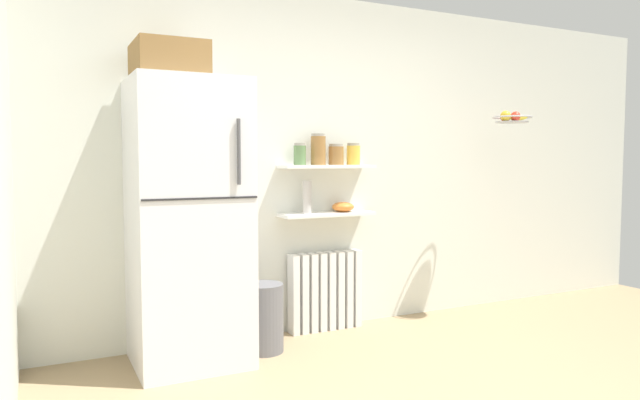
% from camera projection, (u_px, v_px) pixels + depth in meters
% --- Properties ---
extents(ground_plane, '(7.04, 7.04, 0.00)m').
position_uv_depth(ground_plane, '(445.00, 393.00, 3.33)').
color(ground_plane, '#9E8460').
extents(back_wall, '(7.04, 0.10, 2.60)m').
position_uv_depth(back_wall, '(324.00, 164.00, 4.63)').
color(back_wall, silver).
rests_on(back_wall, ground_plane).
extents(refrigerator, '(0.72, 0.71, 2.07)m').
position_uv_depth(refrigerator, '(187.00, 215.00, 3.77)').
color(refrigerator, silver).
rests_on(refrigerator, ground_plane).
extents(radiator, '(0.60, 0.12, 0.61)m').
position_uv_depth(radiator, '(325.00, 291.00, 4.56)').
color(radiator, white).
rests_on(radiator, ground_plane).
extents(wall_shelf_lower, '(0.76, 0.22, 0.02)m').
position_uv_depth(wall_shelf_lower, '(327.00, 214.00, 4.49)').
color(wall_shelf_lower, white).
extents(wall_shelf_upper, '(0.76, 0.22, 0.02)m').
position_uv_depth(wall_shelf_upper, '(327.00, 167.00, 4.46)').
color(wall_shelf_upper, white).
extents(storage_jar_0, '(0.09, 0.09, 0.16)m').
position_uv_depth(storage_jar_0, '(300.00, 154.00, 4.35)').
color(storage_jar_0, '#5B7F4C').
rests_on(storage_jar_0, wall_shelf_upper).
extents(storage_jar_1, '(0.11, 0.11, 0.24)m').
position_uv_depth(storage_jar_1, '(318.00, 150.00, 4.42)').
color(storage_jar_1, olive).
rests_on(storage_jar_1, wall_shelf_upper).
extents(storage_jar_2, '(0.12, 0.12, 0.16)m').
position_uv_depth(storage_jar_2, '(336.00, 155.00, 4.49)').
color(storage_jar_2, olive).
rests_on(storage_jar_2, wall_shelf_upper).
extents(storage_jar_3, '(0.11, 0.11, 0.17)m').
position_uv_depth(storage_jar_3, '(353.00, 154.00, 4.56)').
color(storage_jar_3, yellow).
rests_on(storage_jar_3, wall_shelf_upper).
extents(vase, '(0.07, 0.07, 0.25)m').
position_uv_depth(vase, '(307.00, 197.00, 4.40)').
color(vase, '#B2ADA8').
rests_on(vase, wall_shelf_lower).
extents(shelf_bowl, '(0.17, 0.17, 0.08)m').
position_uv_depth(shelf_bowl, '(343.00, 207.00, 4.54)').
color(shelf_bowl, orange).
rests_on(shelf_bowl, wall_shelf_lower).
extents(trash_bin, '(0.28, 0.28, 0.48)m').
position_uv_depth(trash_bin, '(263.00, 318.00, 4.03)').
color(trash_bin, slate).
rests_on(trash_bin, ground_plane).
extents(hanging_fruit_basket, '(0.32, 0.32, 0.10)m').
position_uv_depth(hanging_fruit_basket, '(511.00, 118.00, 4.81)').
color(hanging_fruit_basket, '#B2B2B7').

